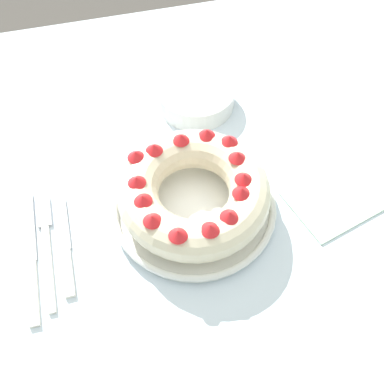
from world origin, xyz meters
The scene contains 9 objects.
ground_plane centered at (0.00, 0.00, 0.00)m, with size 8.00×8.00×0.00m, color #4C4742.
dining_table centered at (0.00, 0.00, 0.67)m, with size 1.39×1.25×0.75m.
serving_dish centered at (0.00, 0.02, 0.76)m, with size 0.29×0.29×0.02m.
bundt_cake centered at (0.00, 0.02, 0.81)m, with size 0.25×0.25×0.08m.
fork centered at (-0.25, 0.02, 0.75)m, with size 0.02×0.22×0.01m.
serving_knife centered at (-0.28, -0.02, 0.75)m, with size 0.02×0.25×0.01m.
cake_knife centered at (-0.23, -0.01, 0.75)m, with size 0.02×0.19×0.01m.
side_bowl centered at (0.07, 0.27, 0.77)m, with size 0.16×0.16×0.04m, color white.
napkin centered at (0.25, -0.02, 0.75)m, with size 0.17×0.12×0.00m, color #B2D1B7.
Camera 1 is at (-0.11, -0.39, 1.42)m, focal length 42.00 mm.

